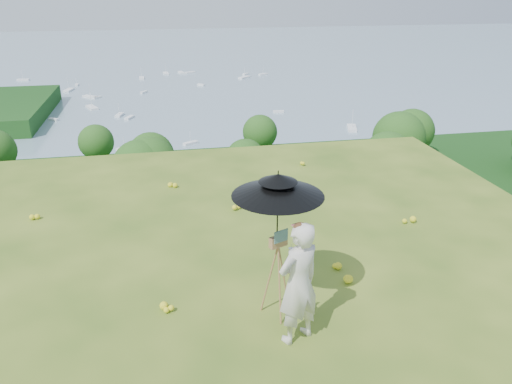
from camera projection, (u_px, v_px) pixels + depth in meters
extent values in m
plane|color=#3D601B|center=(226.00, 277.00, 8.37)|extent=(14.00, 14.00, 0.00)
cube|color=black|center=(186.00, 335.00, 51.30)|extent=(140.00, 56.00, 22.00)
cube|color=#716B5A|center=(174.00, 225.00, 90.18)|extent=(170.00, 28.00, 8.00)
plane|color=#728BA3|center=(159.00, 69.00, 238.56)|extent=(700.00, 700.00, 0.00)
imported|color=silver|center=(298.00, 283.00, 6.59)|extent=(0.77, 0.67, 1.79)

